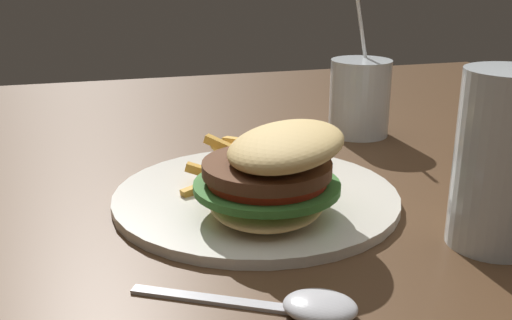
{
  "coord_description": "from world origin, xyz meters",
  "views": [
    {
      "loc": [
        0.58,
        -0.27,
        0.95
      ],
      "look_at": [
        0.03,
        -0.11,
        0.76
      ],
      "focal_mm": 42.0,
      "sensor_mm": 36.0,
      "label": 1
    }
  ],
  "objects_px": {
    "meal_plate_near": "(265,182)",
    "spoon": "(309,306)",
    "beer_glass": "(501,166)",
    "juice_glass": "(360,101)"
  },
  "relations": [
    {
      "from": "meal_plate_near",
      "to": "spoon",
      "type": "bearing_deg",
      "value": -6.62
    },
    {
      "from": "beer_glass",
      "to": "juice_glass",
      "type": "relative_size",
      "value": 0.78
    },
    {
      "from": "meal_plate_near",
      "to": "beer_glass",
      "type": "relative_size",
      "value": 1.9
    },
    {
      "from": "meal_plate_near",
      "to": "spoon",
      "type": "relative_size",
      "value": 1.83
    },
    {
      "from": "juice_glass",
      "to": "spoon",
      "type": "xyz_separation_m",
      "value": [
        0.41,
        -0.23,
        -0.04
      ]
    },
    {
      "from": "juice_glass",
      "to": "beer_glass",
      "type": "bearing_deg",
      "value": -5.61
    },
    {
      "from": "spoon",
      "to": "juice_glass",
      "type": "bearing_deg",
      "value": 90.13
    },
    {
      "from": "beer_glass",
      "to": "juice_glass",
      "type": "distance_m",
      "value": 0.35
    },
    {
      "from": "beer_glass",
      "to": "spoon",
      "type": "distance_m",
      "value": 0.21
    },
    {
      "from": "meal_plate_near",
      "to": "beer_glass",
      "type": "xyz_separation_m",
      "value": [
        0.12,
        0.17,
        0.04
      ]
    }
  ]
}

